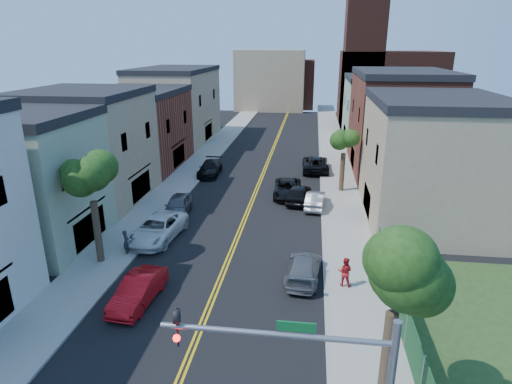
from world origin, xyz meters
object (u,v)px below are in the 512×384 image
(white_pickup, at_px, (158,229))
(silver_car_right, at_px, (315,200))
(dark_car_right_far, at_px, (315,164))
(black_car_right, at_px, (299,193))
(black_car_left, at_px, (210,168))
(grey_car_right, at_px, (304,268))
(grey_car_left, at_px, (178,205))
(pedestrian_left, at_px, (126,242))
(pedestrian_right, at_px, (345,272))
(red_sedan, at_px, (138,290))
(black_suv_lane, at_px, (287,189))

(white_pickup, xyz_separation_m, silver_car_right, (11.00, 7.67, -0.11))
(dark_car_right_far, bearing_deg, black_car_right, 80.15)
(dark_car_right_far, bearing_deg, white_pickup, 58.09)
(black_car_left, height_order, silver_car_right, black_car_left)
(black_car_left, relative_size, grey_car_right, 1.07)
(grey_car_left, bearing_deg, pedestrian_left, -104.64)
(black_car_right, xyz_separation_m, silver_car_right, (1.43, -1.22, -0.09))
(dark_car_right_far, distance_m, pedestrian_right, 23.79)
(red_sedan, height_order, silver_car_right, red_sedan)
(white_pickup, distance_m, black_suv_lane, 13.32)
(grey_car_left, bearing_deg, black_car_right, 18.55)
(black_car_left, xyz_separation_m, dark_car_right_far, (11.00, 2.98, 0.09))
(white_pickup, bearing_deg, pedestrian_left, -109.10)
(pedestrian_right, bearing_deg, black_car_left, -45.93)
(black_car_left, distance_m, dark_car_right_far, 11.40)
(dark_car_right_far, bearing_deg, red_sedan, 69.05)
(silver_car_right, bearing_deg, grey_car_right, 91.87)
(red_sedan, distance_m, black_suv_lane, 19.24)
(black_car_left, distance_m, pedestrian_left, 18.54)
(grey_car_left, bearing_deg, white_pickup, -95.25)
(pedestrian_right, bearing_deg, white_pickup, -8.21)
(red_sedan, xyz_separation_m, grey_car_left, (-1.70, 12.43, 0.04))
(black_car_right, xyz_separation_m, pedestrian_right, (3.07, -13.73, 0.23))
(black_car_left, distance_m, silver_car_right, 13.75)
(white_pickup, relative_size, black_suv_lane, 1.10)
(black_suv_lane, relative_size, pedestrian_left, 3.33)
(black_car_right, bearing_deg, red_sedan, 72.46)
(silver_car_right, xyz_separation_m, black_suv_lane, (-2.50, 2.58, 0.04))
(white_pickup, xyz_separation_m, dark_car_right_far, (11.00, 18.90, 0.02))
(black_car_left, height_order, black_suv_lane, black_car_left)
(red_sedan, distance_m, grey_car_right, 9.38)
(grey_car_left, relative_size, silver_car_right, 1.08)
(grey_car_left, height_order, pedestrian_left, pedestrian_left)
(black_car_right, relative_size, pedestrian_left, 2.90)
(black_car_right, distance_m, silver_car_right, 1.88)
(pedestrian_right, bearing_deg, pedestrian_left, 3.48)
(grey_car_right, height_order, black_suv_lane, black_suv_lane)
(pedestrian_left, bearing_deg, red_sedan, -170.86)
(grey_car_left, xyz_separation_m, dark_car_right_far, (11.00, 14.23, 0.05))
(black_car_right, distance_m, pedestrian_right, 14.07)
(grey_car_left, bearing_deg, dark_car_right_far, 47.04)
(black_car_left, relative_size, dark_car_right_far, 0.86)
(silver_car_right, distance_m, pedestrian_left, 15.94)
(grey_car_right, relative_size, pedestrian_right, 2.74)
(grey_car_right, bearing_deg, pedestrian_left, -2.63)
(white_pickup, xyz_separation_m, black_car_right, (9.57, 8.89, -0.02))
(grey_car_left, height_order, black_car_left, grey_car_left)
(red_sedan, xyz_separation_m, pedestrian_right, (10.93, 2.92, 0.27))
(red_sedan, bearing_deg, black_suv_lane, 73.99)
(grey_car_left, distance_m, pedestrian_right, 15.82)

